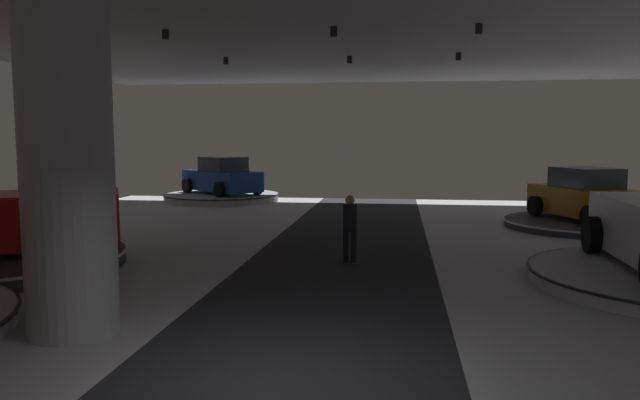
{
  "coord_description": "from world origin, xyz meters",
  "views": [
    {
      "loc": [
        1.35,
        -6.54,
        2.95
      ],
      "look_at": [
        -0.55,
        7.98,
        1.4
      ],
      "focal_mm": 33.62,
      "sensor_mm": 36.0,
      "label": 1
    }
  ],
  "objects": [
    {
      "name": "display_car_deep_left",
      "position": [
        -6.73,
        20.24,
        1.09
      ],
      "size": [
        4.35,
        4.12,
        1.71
      ],
      "color": "navy",
      "rests_on": "display_platform_deep_left"
    },
    {
      "name": "column_left",
      "position": [
        -3.48,
        1.7,
        2.75
      ],
      "size": [
        1.33,
        1.33,
        5.5
      ],
      "color": "#ADADB2",
      "rests_on": "ground"
    },
    {
      "name": "display_car_far_right",
      "position": [
        7.46,
        13.76,
        1.01
      ],
      "size": [
        3.31,
        4.56,
        1.71
      ],
      "color": "#B77519",
      "rests_on": "display_platform_far_right"
    },
    {
      "name": "pickup_truck_mid_left",
      "position": [
        -7.36,
        5.89,
        1.26
      ],
      "size": [
        5.68,
        4.39,
        2.3
      ],
      "color": "red",
      "rests_on": "display_platform_mid_left"
    },
    {
      "name": "visitor_walking_near",
      "position": [
        0.24,
        7.31,
        0.91
      ],
      "size": [
        0.32,
        0.32,
        1.59
      ],
      "color": "black",
      "rests_on": "ground"
    },
    {
      "name": "display_platform_deep_left",
      "position": [
        -6.76,
        20.26,
        0.18
      ],
      "size": [
        5.34,
        5.34,
        0.33
      ],
      "color": "#B7B7BC",
      "rests_on": "ground"
    },
    {
      "name": "display_platform_far_right",
      "position": [
        7.47,
        13.73,
        0.14
      ],
      "size": [
        5.29,
        5.29,
        0.24
      ],
      "color": "#333338",
      "rests_on": "ground"
    },
    {
      "name": "ground",
      "position": [
        0.0,
        0.0,
        -0.02
      ],
      "size": [
        24.0,
        44.0,
        0.06
      ],
      "color": "silver"
    }
  ]
}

